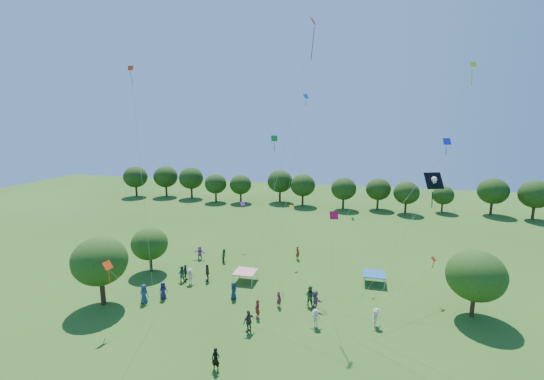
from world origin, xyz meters
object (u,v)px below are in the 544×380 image
(near_tree_north, at_px, (150,244))
(near_tree_east, at_px, (476,276))
(tent_red_stripe, at_px, (245,272))
(red_high_kite, at_px, (302,71))
(tent_blue, at_px, (374,274))
(pirate_kite, at_px, (432,183))
(man_in_black, at_px, (216,359))
(near_tree_west, at_px, (100,261))

(near_tree_north, relative_size, near_tree_east, 0.85)
(tent_red_stripe, distance_m, red_high_kite, 20.91)
(tent_red_stripe, xyz_separation_m, tent_blue, (13.15, 2.63, 0.00))
(near_tree_north, distance_m, pirate_kite, 29.60)
(tent_red_stripe, bearing_deg, man_in_black, -80.46)
(near_tree_north, height_order, man_in_black, near_tree_north)
(near_tree_east, relative_size, tent_blue, 2.70)
(near_tree_north, distance_m, tent_red_stripe, 11.28)
(near_tree_north, relative_size, man_in_black, 3.15)
(man_in_black, height_order, red_high_kite, red_high_kite)
(man_in_black, bearing_deg, red_high_kite, 75.50)
(red_high_kite, bearing_deg, man_in_black, -103.38)
(near_tree_west, distance_m, tent_blue, 26.69)
(near_tree_west, relative_size, near_tree_east, 1.08)
(near_tree_west, bearing_deg, near_tree_north, 88.74)
(tent_blue, distance_m, man_in_black, 19.63)
(pirate_kite, bearing_deg, tent_blue, 107.31)
(near_tree_west, bearing_deg, man_in_black, -23.87)
(tent_blue, relative_size, red_high_kite, 0.09)
(near_tree_west, height_order, man_in_black, near_tree_west)
(man_in_black, bearing_deg, pirate_kite, 24.29)
(tent_blue, relative_size, pirate_kite, 0.19)
(near_tree_north, bearing_deg, tent_blue, 6.36)
(near_tree_west, xyz_separation_m, red_high_kite, (16.90, 8.16, 16.95))
(tent_blue, bearing_deg, man_in_black, -123.52)
(near_tree_west, height_order, red_high_kite, red_high_kite)
(tent_red_stripe, xyz_separation_m, red_high_kite, (5.67, 0.41, 20.13))
(tent_red_stripe, xyz_separation_m, pirate_kite, (16.20, -7.14, 11.34))
(tent_blue, relative_size, man_in_black, 1.37)
(pirate_kite, bearing_deg, man_in_black, -154.59)
(near_tree_east, height_order, man_in_black, near_tree_east)
(tent_blue, bearing_deg, near_tree_east, -30.54)
(near_tree_north, xyz_separation_m, near_tree_east, (32.22, -2.03, 0.53))
(near_tree_east, bearing_deg, red_high_kite, 170.81)
(near_tree_north, bearing_deg, pirate_kite, -14.55)
(near_tree_east, relative_size, pirate_kite, 0.50)
(near_tree_west, height_order, near_tree_north, near_tree_west)
(tent_red_stripe, bearing_deg, pirate_kite, -23.80)
(pirate_kite, bearing_deg, red_high_kite, 144.34)
(near_tree_east, relative_size, man_in_black, 3.71)
(near_tree_north, relative_size, red_high_kite, 0.20)
(near_tree_east, distance_m, red_high_kite, 23.42)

